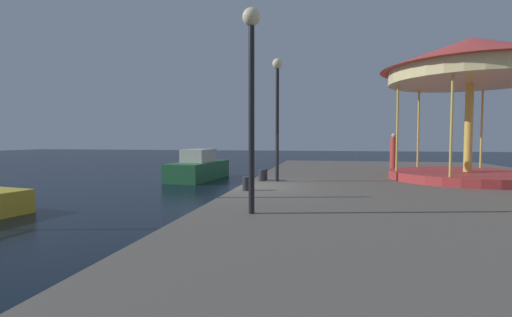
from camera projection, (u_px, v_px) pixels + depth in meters
ground_plane at (240, 210)px, 11.87m from camera, size 120.00×120.00×0.00m
quay_dock at (444, 204)px, 10.69m from camera, size 12.22×28.35×0.80m
motorboat_green at (199, 168)px, 20.86m from camera, size 2.24×5.13×1.72m
carousel at (470, 75)px, 13.26m from camera, size 6.23×6.23×5.14m
lamp_post_mid_promenade at (251, 73)px, 7.27m from camera, size 0.36×0.36×4.08m
lamp_post_far_end at (277, 98)px, 12.87m from camera, size 0.36×0.36×4.31m
bollard_north at (246, 184)px, 10.72m from camera, size 0.24×0.24×0.40m
bollard_south at (264, 175)px, 13.39m from camera, size 0.24×0.24×0.40m
bollard_center at (262, 175)px, 13.13m from camera, size 0.24×0.24×0.40m
person_mid_promenade at (394, 153)px, 17.55m from camera, size 0.34×0.34×1.78m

